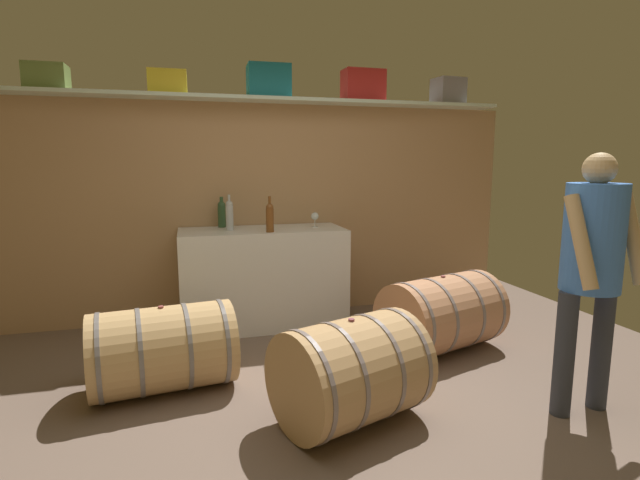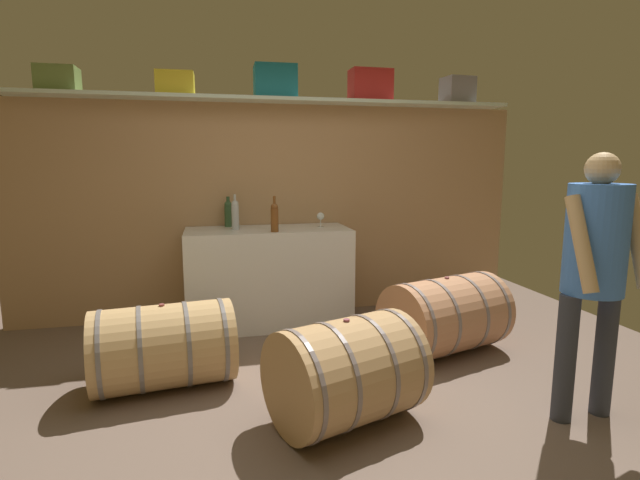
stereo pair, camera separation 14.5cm
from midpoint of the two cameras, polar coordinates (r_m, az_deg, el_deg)
ground_plane at (r=3.52m, az=-0.20°, el=-16.52°), size 6.22×7.62×0.02m
back_wall_panel at (r=4.83m, az=-4.51°, el=3.44°), size 5.02×0.10×2.07m
high_shelf_board at (r=4.69m, az=-4.40°, el=16.17°), size 4.61×0.40×0.03m
toolcase_olive at (r=4.80m, az=-27.86°, el=16.49°), size 0.32×0.27×0.21m
toolcase_yellow at (r=4.66m, az=-15.88°, el=17.37°), size 0.33×0.28×0.20m
toolcase_teal at (r=4.71m, az=-4.41°, el=18.17°), size 0.39×0.30×0.30m
toolcase_red at (r=4.94m, az=6.87°, el=17.73°), size 0.40×0.24×0.30m
toolcase_grey at (r=5.31m, az=16.76°, el=16.59°), size 0.31×0.27×0.26m
work_cabinet at (r=4.54m, az=-5.19°, el=-4.37°), size 1.50×0.63×0.91m
wine_bottle_amber at (r=4.23m, az=-4.44°, el=2.77°), size 0.07×0.07×0.32m
wine_bottle_clear at (r=4.41m, az=-9.10°, el=3.04°), size 0.07×0.07×0.32m
wine_bottle_green at (r=4.64m, az=-9.94°, el=3.18°), size 0.08×0.08×0.29m
wine_glass at (r=4.55m, az=0.98°, el=2.77°), size 0.07×0.07×0.14m
wine_barrel_near at (r=3.46m, az=-16.87°, el=-11.97°), size 0.98×0.68×0.58m
wine_barrel_far at (r=2.90m, az=4.58°, el=-15.32°), size 0.97×0.85×0.63m
wine_barrel_flank at (r=4.04m, az=15.64°, el=-8.59°), size 1.08×0.86×0.62m
winemaker_pouring at (r=3.20m, az=30.96°, el=-2.03°), size 0.47×0.40×1.57m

